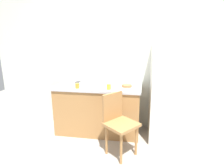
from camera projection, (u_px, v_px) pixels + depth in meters
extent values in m
plane|color=#9E998E|center=(112.00, 154.00, 2.68)|extent=(8.00, 8.00, 0.00)
cube|color=silver|center=(120.00, 58.00, 3.32)|extent=(4.80, 0.10, 2.57)
cube|color=#A87542|center=(99.00, 110.00, 3.25)|extent=(1.43, 0.60, 0.81)
cube|color=#B7B7BC|center=(98.00, 87.00, 3.15)|extent=(1.47, 0.64, 0.04)
cylinder|color=#B7B7BC|center=(93.00, 74.00, 3.37)|extent=(0.02, 0.02, 0.29)
cube|color=silver|center=(170.00, 94.00, 2.96)|extent=(0.63, 0.64, 1.54)
cylinder|color=#A87542|center=(121.00, 149.00, 2.41)|extent=(0.04, 0.04, 0.45)
cylinder|color=#A87542|center=(136.00, 141.00, 2.61)|extent=(0.04, 0.04, 0.45)
cylinder|color=#A87542|center=(106.00, 140.00, 2.63)|extent=(0.04, 0.04, 0.45)
cylinder|color=#A87542|center=(121.00, 133.00, 2.82)|extent=(0.04, 0.04, 0.45)
cube|color=#A87542|center=(121.00, 125.00, 2.56)|extent=(0.56, 0.56, 0.04)
cube|color=#A87542|center=(113.00, 106.00, 2.64)|extent=(0.25, 0.30, 0.40)
cube|color=white|center=(88.00, 84.00, 3.13)|extent=(0.28, 0.20, 0.05)
cylinder|color=#C67042|center=(127.00, 86.00, 3.05)|extent=(0.17, 0.17, 0.04)
cylinder|color=#2D2D2D|center=(80.00, 82.00, 3.32)|extent=(0.17, 0.17, 0.02)
cylinder|color=yellow|center=(109.00, 87.00, 2.90)|extent=(0.07, 0.07, 0.08)
cylinder|color=orange|center=(77.00, 86.00, 2.97)|extent=(0.07, 0.07, 0.08)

